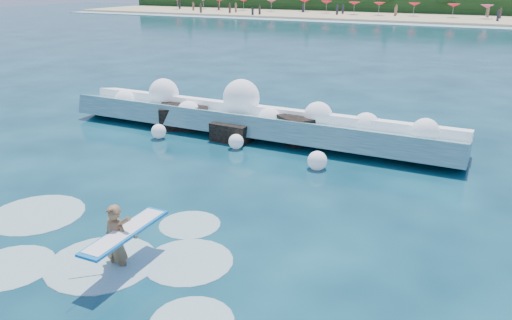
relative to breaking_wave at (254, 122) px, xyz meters
The scene contains 11 objects.
ground 8.06m from the breaking_wave, 79.39° to the right, with size 200.00×200.00×0.00m, color #062837.
beach 70.11m from the breaking_wave, 88.79° to the left, with size 140.00×20.00×0.40m, color tan.
wet_band 59.11m from the breaking_wave, 88.56° to the left, with size 140.00×5.00×0.08m, color silver.
treeline 80.13m from the breaking_wave, 88.94° to the left, with size 140.00×4.00×5.00m, color black.
breaking_wave is the anchor object (origin of this frame).
rock_cluster 0.89m from the breaking_wave, 156.58° to the right, with size 8.18×3.02×1.27m.
surfer_with_board 11.22m from the breaking_wave, 80.35° to the right, with size 0.96×3.01×1.90m.
wave_spray 0.82m from the breaking_wave, behind, with size 15.31×4.45×2.34m.
surf_foam 10.71m from the breaking_wave, 86.48° to the right, with size 9.04×5.69×0.14m.
beach_umbrellas 71.85m from the breaking_wave, 89.13° to the left, with size 109.85×6.52×0.50m.
beachgoers 68.00m from the breaking_wave, 91.02° to the left, with size 103.99×13.88×1.90m.
Camera 1 is at (7.89, -11.05, 6.54)m, focal length 35.00 mm.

